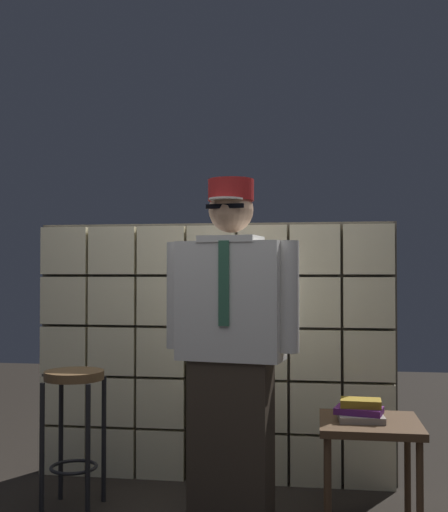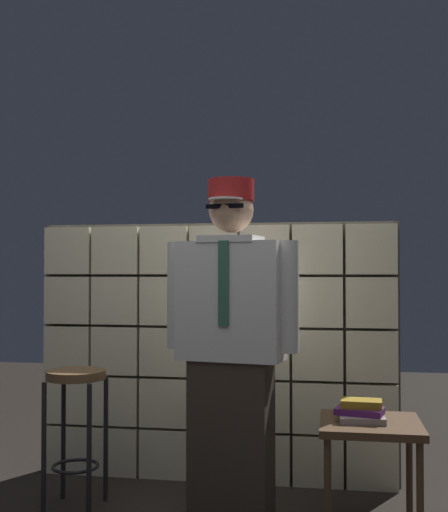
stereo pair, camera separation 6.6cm
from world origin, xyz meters
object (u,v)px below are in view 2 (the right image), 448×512
bar_stool (76,405)px  side_table (370,436)px  standing_person (231,346)px  book_stack (361,411)px  coffee_mug (357,408)px

bar_stool → side_table: 1.65m
standing_person → bar_stool: standing_person is taller
book_stack → coffee_mug: (-0.02, 0.09, -0.00)m
book_stack → coffee_mug: book_stack is taller
bar_stool → side_table: size_ratio=1.37×
standing_person → bar_stool: (-0.93, 0.16, -0.38)m
standing_person → side_table: size_ratio=3.23×
standing_person → book_stack: bearing=16.2°
side_table → coffee_mug: bearing=129.3°
side_table → book_stack: (-0.05, -0.01, 0.13)m
bar_stool → side_table: bar_stool is taller
bar_stool → book_stack: size_ratio=2.89×
bar_stool → coffee_mug: (1.58, 0.01, 0.04)m
standing_person → coffee_mug: bearing=24.0°
bar_stool → book_stack: 1.60m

